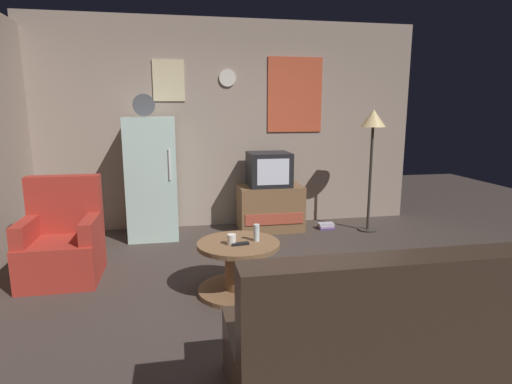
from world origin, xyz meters
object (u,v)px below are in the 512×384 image
object	(u,v)px
mug_ceramic_white	(232,239)
remote_control	(240,244)
wine_glass	(257,233)
book_stack	(326,226)
couch	(386,347)
tv_stand	(270,208)
coffee_table	(239,267)
fridge	(152,178)
armchair	(63,243)
standing_lamp	(373,128)
crt_tv	(269,169)

from	to	relation	value
mug_ceramic_white	remote_control	bearing A→B (deg)	-20.52
wine_glass	book_stack	size ratio (longest dim) A/B	0.72
remote_control	wine_glass	bearing A→B (deg)	21.32
mug_ceramic_white	couch	bearing A→B (deg)	-65.86
tv_stand	coffee_table	bearing A→B (deg)	-110.47
tv_stand	wine_glass	xyz separation A→B (m)	(-0.54, -1.87, 0.24)
fridge	tv_stand	xyz separation A→B (m)	(1.51, 0.03, -0.46)
coffee_table	tv_stand	bearing A→B (deg)	69.53
mug_ceramic_white	remote_control	distance (m)	0.08
mug_ceramic_white	armchair	distance (m)	1.69
fridge	couch	distance (m)	3.68
standing_lamp	coffee_table	distance (m)	2.77
wine_glass	book_stack	world-z (taller)	wine_glass
fridge	book_stack	xyz separation A→B (m)	(2.26, -0.08, -0.72)
armchair	couch	distance (m)	3.08
fridge	armchair	distance (m)	1.50
fridge	standing_lamp	world-z (taller)	fridge
fridge	standing_lamp	distance (m)	2.86
crt_tv	wine_glass	distance (m)	1.96
coffee_table	couch	bearing A→B (deg)	-68.69
crt_tv	standing_lamp	bearing A→B (deg)	-12.84
tv_stand	standing_lamp	bearing A→B (deg)	-13.07
wine_glass	remote_control	xyz separation A→B (m)	(-0.16, -0.08, -0.06)
fridge	couch	world-z (taller)	fridge
tv_stand	crt_tv	bearing A→B (deg)	-177.16
crt_tv	remote_control	size ratio (longest dim) A/B	3.60
tv_stand	book_stack	bearing A→B (deg)	-8.53
fridge	remote_control	xyz separation A→B (m)	(0.81, -1.93, -0.28)
fridge	armchair	world-z (taller)	fridge
remote_control	couch	distance (m)	1.57
mug_ceramic_white	couch	xyz separation A→B (m)	(0.66, -1.47, -0.19)
mug_ceramic_white	wine_glass	bearing A→B (deg)	14.47
crt_tv	coffee_table	size ratio (longest dim) A/B	0.75
crt_tv	remote_control	bearing A→B (deg)	-109.14
mug_ceramic_white	armchair	xyz separation A→B (m)	(-1.53, 0.70, -0.17)
coffee_table	couch	xyz separation A→B (m)	(0.59, -1.52, 0.08)
crt_tv	armchair	size ratio (longest dim) A/B	0.56
standing_lamp	fridge	bearing A→B (deg)	174.52
mug_ceramic_white	book_stack	xyz separation A→B (m)	(1.52, 1.82, -0.47)
couch	book_stack	bearing A→B (deg)	75.36
book_stack	crt_tv	bearing A→B (deg)	171.75
fridge	wine_glass	distance (m)	2.10
wine_glass	couch	xyz separation A→B (m)	(0.43, -1.53, -0.22)
tv_stand	crt_tv	distance (m)	0.52
crt_tv	armchair	world-z (taller)	crt_tv
tv_stand	couch	xyz separation A→B (m)	(-0.11, -3.40, 0.01)
wine_glass	remote_control	world-z (taller)	wine_glass
tv_stand	armchair	size ratio (longest dim) A/B	0.88
couch	book_stack	distance (m)	3.41
fridge	mug_ceramic_white	xyz separation A→B (m)	(0.74, -1.90, -0.25)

